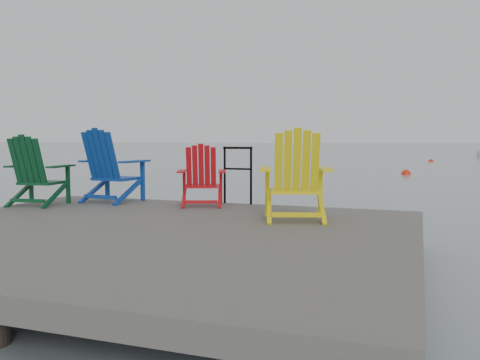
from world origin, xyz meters
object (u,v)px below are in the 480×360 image
(chair_green, at_px, (36,171))
(chair_blue, at_px, (110,166))
(chair_yellow, at_px, (296,176))
(buoy_b, at_px, (431,162))
(buoy_a, at_px, (406,174))
(handrail, at_px, (238,169))
(chair_red, at_px, (202,176))

(chair_green, relative_size, chair_blue, 0.91)
(chair_blue, distance_m, chair_yellow, 3.35)
(chair_yellow, bearing_deg, chair_green, 161.91)
(buoy_b, bearing_deg, chair_blue, -100.29)
(chair_yellow, bearing_deg, buoy_a, 70.03)
(chair_blue, distance_m, buoy_b, 30.06)
(handrail, distance_m, chair_red, 0.62)
(chair_green, relative_size, buoy_a, 2.54)
(handrail, xyz_separation_m, chair_red, (-0.41, -0.46, -0.08))
(chair_blue, bearing_deg, buoy_a, 79.62)
(chair_yellow, bearing_deg, handrail, 116.32)
(handrail, relative_size, chair_yellow, 0.81)
(chair_blue, distance_m, chair_red, 1.60)
(handrail, height_order, buoy_a, handrail)
(chair_blue, height_order, chair_yellow, chair_blue)
(buoy_b, bearing_deg, chair_green, -101.56)
(chair_blue, bearing_deg, chair_red, 5.48)
(chair_green, height_order, buoy_b, chair_green)
(chair_green, xyz_separation_m, buoy_a, (4.96, 16.74, -1.03))
(handrail, xyz_separation_m, buoy_a, (2.13, 15.51, -1.04))
(handrail, xyz_separation_m, chair_blue, (-2.00, -0.50, 0.04))
(chair_green, height_order, chair_yellow, chair_yellow)
(chair_green, relative_size, chair_red, 1.14)
(handrail, xyz_separation_m, chair_green, (-2.83, -1.24, -0.01))
(chair_green, bearing_deg, handrail, 16.36)
(buoy_a, bearing_deg, chair_yellow, -93.01)
(chair_blue, xyz_separation_m, buoy_b, (5.37, 29.56, -1.08))
(chair_red, bearing_deg, chair_yellow, -48.86)
(chair_red, bearing_deg, handrail, 26.75)
(handrail, height_order, chair_red, chair_red)
(handrail, height_order, chair_blue, chair_blue)
(chair_yellow, height_order, buoy_b, chair_yellow)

